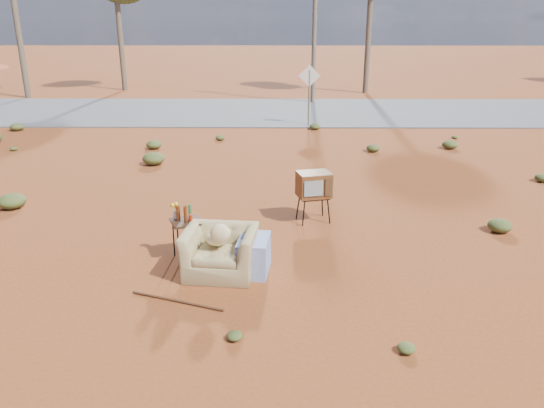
{
  "coord_description": "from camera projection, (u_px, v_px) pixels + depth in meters",
  "views": [
    {
      "loc": [
        0.34,
        -7.4,
        3.79
      ],
      "look_at": [
        0.26,
        1.04,
        0.8
      ],
      "focal_mm": 35.0,
      "sensor_mm": 36.0,
      "label": 1
    }
  ],
  "objects": [
    {
      "name": "utility_pole_center",
      "position": [
        315.0,
        8.0,
        23.34
      ],
      "size": [
        1.4,
        0.2,
        8.0
      ],
      "color": "brown",
      "rests_on": "ground"
    },
    {
      "name": "armchair",
      "position": [
        226.0,
        246.0,
        8.16
      ],
      "size": [
        1.37,
        0.84,
        0.96
      ],
      "rotation": [
        0.0,
        0.0,
        -0.1
      ],
      "color": "#9C8655",
      "rests_on": "ground"
    },
    {
      "name": "tv_unit",
      "position": [
        314.0,
        185.0,
        10.17
      ],
      "size": [
        0.71,
        0.62,
        0.99
      ],
      "rotation": [
        0.0,
        0.0,
        0.24
      ],
      "color": "black",
      "rests_on": "ground"
    },
    {
      "name": "road_sign",
      "position": [
        309.0,
        84.0,
        19.04
      ],
      "size": [
        0.78,
        0.06,
        2.19
      ],
      "color": "brown",
      "rests_on": "ground"
    },
    {
      "name": "rusty_bar",
      "position": [
        177.0,
        301.0,
        7.44
      ],
      "size": [
        1.37,
        0.54,
        0.04
      ],
      "primitive_type": "cylinder",
      "rotation": [
        0.0,
        1.57,
        -0.35
      ],
      "color": "#4A2813",
      "rests_on": "ground"
    },
    {
      "name": "scrub_patch",
      "position": [
        227.0,
        182.0,
        12.36
      ],
      "size": [
        17.49,
        8.07,
        0.33
      ],
      "color": "#425123",
      "rests_on": "ground"
    },
    {
      "name": "side_table",
      "position": [
        184.0,
        219.0,
        8.58
      ],
      "size": [
        0.61,
        0.61,
        0.95
      ],
      "rotation": [
        0.0,
        0.0,
        0.39
      ],
      "color": "#321D12",
      "rests_on": "ground"
    },
    {
      "name": "ground",
      "position": [
        255.0,
        275.0,
        8.24
      ],
      "size": [
        140.0,
        140.0,
        0.0
      ],
      "primitive_type": "plane",
      "color": "maroon",
      "rests_on": "ground"
    },
    {
      "name": "highway",
      "position": [
        269.0,
        111.0,
        22.37
      ],
      "size": [
        140.0,
        7.0,
        0.04
      ],
      "primitive_type": "cube",
      "color": "#565659",
      "rests_on": "ground"
    }
  ]
}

